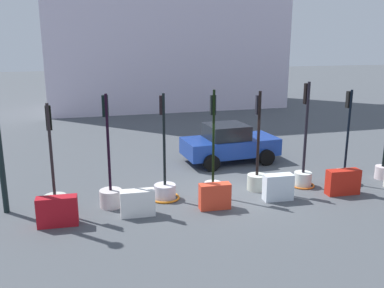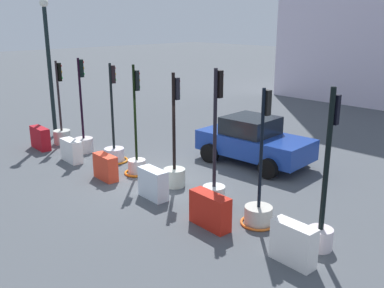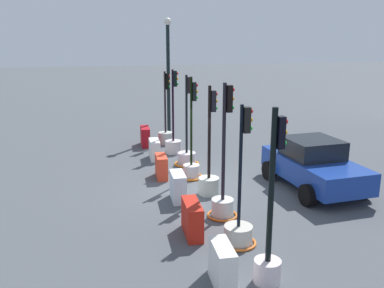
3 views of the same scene
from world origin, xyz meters
name	(u,v)px [view 3 (image 3 of 3)]	position (x,y,z in m)	size (l,w,h in m)	color
ground_plane	(199,185)	(0.00, 0.00, 0.00)	(120.00, 120.00, 0.00)	#4A4F54
traffic_light_0	(166,132)	(-5.87, -0.11, 0.57)	(0.68, 0.68, 3.37)	beige
traffic_light_1	(173,140)	(-4.20, -0.07, 0.60)	(0.70, 0.70, 3.58)	silver
traffic_light_2	(187,153)	(-2.43, 0.12, 0.48)	(0.97, 0.97, 3.50)	silver
traffic_light_3	(192,163)	(-0.82, -0.08, 0.54)	(0.85, 0.85, 3.59)	silver
traffic_light_4	(209,176)	(0.85, 0.10, 0.61)	(0.66, 0.66, 3.47)	beige
traffic_light_5	(223,195)	(2.60, 0.01, 0.63)	(0.86, 0.86, 3.74)	silver
traffic_light_6	(239,225)	(4.23, -0.10, 0.49)	(0.89, 0.89, 3.43)	beige
traffic_light_7	(269,244)	(5.93, -0.08, 0.84)	(0.56, 0.56, 3.64)	silver
construction_barrier_0	(145,136)	(-5.77, -1.09, 0.43)	(1.14, 0.44, 0.87)	#AF121C
construction_barrier_1	(155,150)	(-3.49, -1.00, 0.40)	(1.04, 0.44, 0.80)	white
construction_barrier_2	(161,167)	(-1.10, -1.11, 0.41)	(0.99, 0.42, 0.81)	#E93F25
construction_barrier_3	(178,187)	(1.13, -0.97, 0.43)	(0.98, 0.45, 0.87)	white
construction_barrier_4	(192,219)	(3.49, -1.09, 0.43)	(1.16, 0.45, 0.87)	red
construction_barrier_5	(222,266)	(5.85, -1.03, 0.45)	(0.99, 0.42, 0.90)	white
car_blue_estate	(314,165)	(1.11, 3.60, 0.81)	(4.10, 2.43, 1.65)	#193995
street_lamp_post	(168,69)	(-7.33, 0.31, 3.36)	(0.36, 0.36, 5.75)	black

